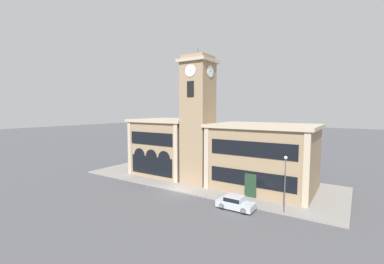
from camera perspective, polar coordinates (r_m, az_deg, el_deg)
ground_plane at (r=35.54m, az=-3.15°, el=-13.20°), size 300.00×300.00×0.00m
sidewalk_kerb at (r=41.45m, az=3.01°, el=-10.43°), size 39.47×14.79×0.15m
clock_tower at (r=38.03m, az=1.34°, el=2.58°), size 4.68×4.68×20.08m
town_hall_left_wing at (r=45.06m, az=-4.92°, el=-3.10°), size 11.13×10.37×9.48m
town_hall_right_wing at (r=37.37m, az=15.55°, el=-5.24°), size 14.14×10.37×9.10m
parked_car_near at (r=30.00m, az=9.55°, el=-15.17°), size 4.15×1.87×1.51m
street_lamp at (r=29.09m, az=19.99°, el=-9.17°), size 0.36×0.36×6.10m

